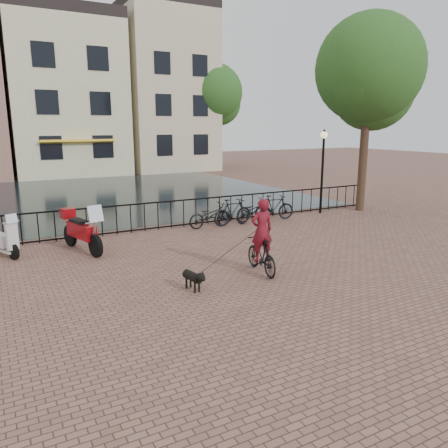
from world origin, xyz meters
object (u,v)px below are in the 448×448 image
motorcycle (81,226)px  scooter (2,233)px  cyclist (262,241)px  lamp_post (323,157)px  dog (193,279)px

motorcycle → scooter: size_ratio=1.50×
cyclist → motorcycle: size_ratio=1.00×
motorcycle → scooter: 2.18m
motorcycle → lamp_post: bearing=-8.5°
scooter → cyclist: bearing=-64.4°
lamp_post → dog: (-8.57, -5.63, -2.12)m
lamp_post → cyclist: 8.58m
motorcycle → dog: bearing=-85.5°
cyclist → scooter: size_ratio=1.51×
scooter → motorcycle: bearing=-40.0°
cyclist → motorcycle: bearing=-42.3°
lamp_post → motorcycle: lamp_post is taller
dog → scooter: size_ratio=0.54×
cyclist → scooter: (-5.72, 4.76, -0.18)m
motorcycle → scooter: motorcycle is taller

